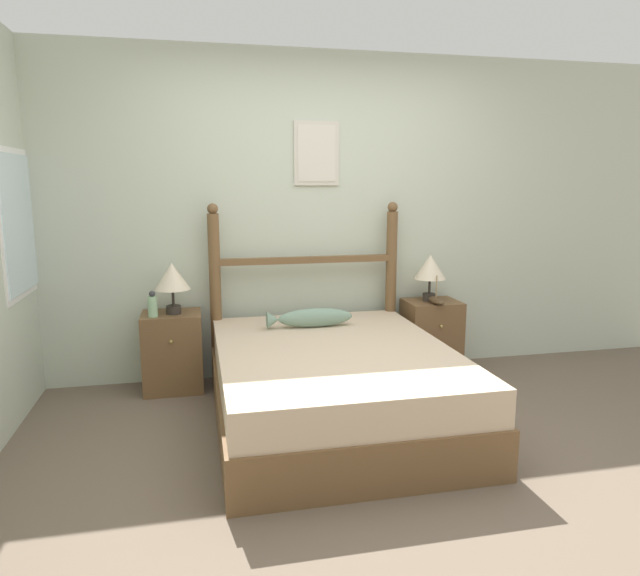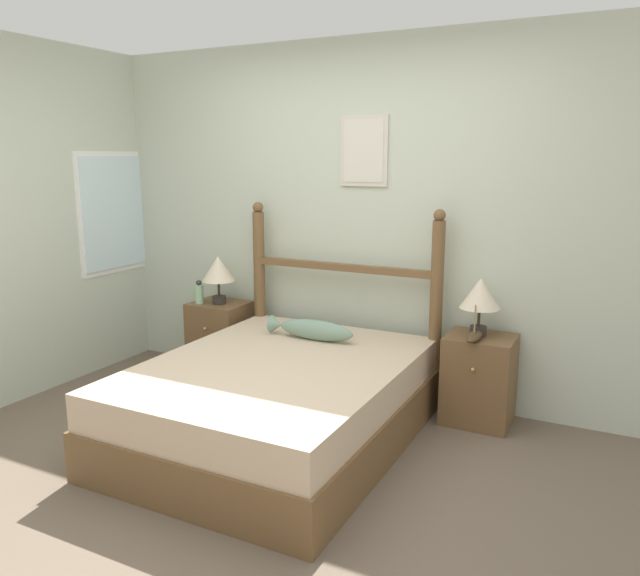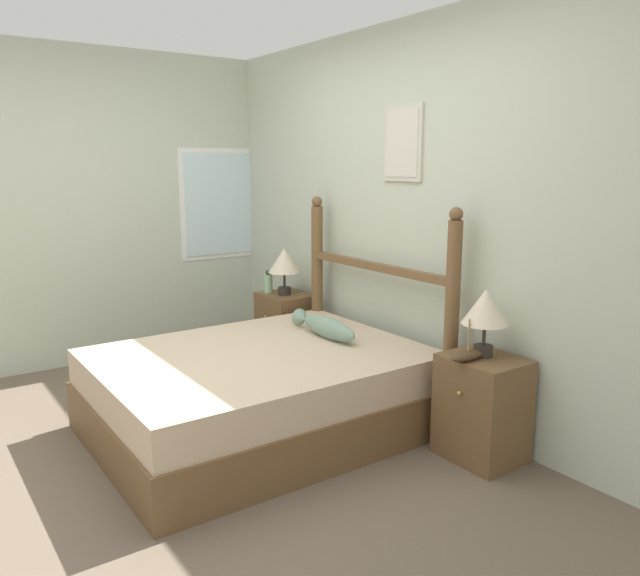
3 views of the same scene
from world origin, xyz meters
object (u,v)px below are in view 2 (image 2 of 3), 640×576
(model_boat, at_px, (474,336))
(fish_pillow, at_px, (311,329))
(table_lamp_left, at_px, (218,270))
(nightstand_right, at_px, (479,380))
(bottle, at_px, (199,293))
(table_lamp_right, at_px, (480,295))
(nightstand_left, at_px, (220,338))
(bed, at_px, (277,402))

(model_boat, bearing_deg, fish_pillow, -169.60)
(table_lamp_left, height_order, fish_pillow, table_lamp_left)
(nightstand_right, distance_m, fish_pillow, 1.16)
(nightstand_right, distance_m, bottle, 2.23)
(table_lamp_right, xyz_separation_m, bottle, (-2.17, -0.10, -0.18))
(table_lamp_left, bearing_deg, fish_pillow, -16.50)
(nightstand_left, distance_m, fish_pillow, 1.08)
(nightstand_left, height_order, model_boat, model_boat)
(nightstand_left, relative_size, fish_pillow, 0.94)
(bottle, bearing_deg, model_boat, -0.63)
(table_lamp_right, distance_m, bottle, 2.18)
(fish_pillow, bearing_deg, bed, -84.93)
(nightstand_left, distance_m, nightstand_right, 2.07)
(nightstand_right, height_order, model_boat, model_boat)
(nightstand_left, height_order, nightstand_right, same)
(nightstand_left, bearing_deg, bottle, -142.87)
(bottle, bearing_deg, bed, -32.88)
(nightstand_left, relative_size, table_lamp_left, 1.56)
(nightstand_right, xyz_separation_m, fish_pillow, (-1.08, -0.31, 0.28))
(bed, xyz_separation_m, model_boat, (1.02, 0.72, 0.37))
(bed, bearing_deg, model_boat, 35.48)
(nightstand_left, relative_size, nightstand_right, 1.00)
(bed, xyz_separation_m, table_lamp_right, (1.01, 0.85, 0.61))
(bed, relative_size, nightstand_left, 3.27)
(fish_pillow, bearing_deg, nightstand_left, 162.57)
(nightstand_right, xyz_separation_m, bottle, (-2.20, -0.09, 0.38))
(nightstand_left, height_order, bottle, bottle)
(table_lamp_left, bearing_deg, nightstand_left, 131.34)
(model_boat, bearing_deg, table_lamp_left, 177.42)
(fish_pillow, bearing_deg, bottle, 168.84)
(model_boat, xyz_separation_m, fish_pillow, (-1.06, -0.20, -0.04))
(bed, relative_size, fish_pillow, 3.07)
(table_lamp_right, height_order, fish_pillow, table_lamp_right)
(bed, xyz_separation_m, nightstand_left, (-1.04, 0.84, 0.04))
(nightstand_left, xyz_separation_m, table_lamp_left, (0.02, -0.02, 0.56))
(nightstand_right, xyz_separation_m, table_lamp_right, (-0.02, 0.01, 0.56))
(table_lamp_right, xyz_separation_m, model_boat, (0.00, -0.13, -0.24))
(nightstand_left, relative_size, bottle, 3.10)
(table_lamp_right, bearing_deg, fish_pillow, -163.06)
(bed, bearing_deg, fish_pillow, 95.07)
(bed, bearing_deg, table_lamp_right, 40.08)
(fish_pillow, bearing_deg, model_boat, 10.40)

